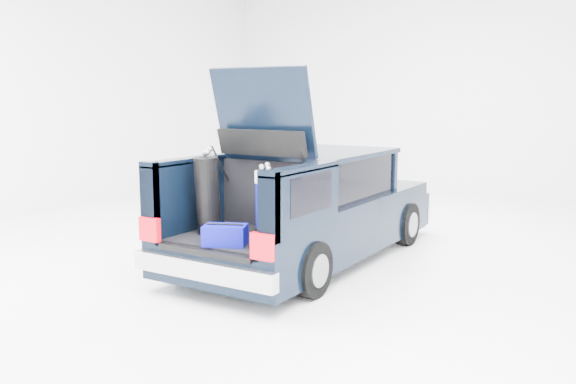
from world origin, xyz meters
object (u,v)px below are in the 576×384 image
Objects in this scene: black_golf_bag at (208,195)px; blue_duffel at (225,235)px; blue_golf_bag at (266,203)px; red_suitcase at (283,207)px; car at (312,208)px.

black_golf_bag reaches higher than blue_duffel.
black_golf_bag is 0.68m from blue_duffel.
black_golf_bag is 0.66m from blue_golf_bag.
blue_golf_bag is at bearing -94.84° from red_suitcase.
red_suitcase is 0.86m from blue_duffel.
car is 4.75× the size of black_golf_bag.
car reaches higher than blue_duffel.
car is 1.45m from blue_golf_bag.
black_golf_bag reaches higher than red_suitcase.
blue_golf_bag reaches higher than red_suitcase.
blue_duffel is at bearing -95.17° from blue_golf_bag.
blue_duffel is (0.49, -0.33, -0.34)m from black_golf_bag.
black_golf_bag is at bearing -103.44° from car.
blue_duffel is (-0.20, -0.81, -0.19)m from red_suitcase.
blue_duffel is at bearing -28.35° from black_golf_bag.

